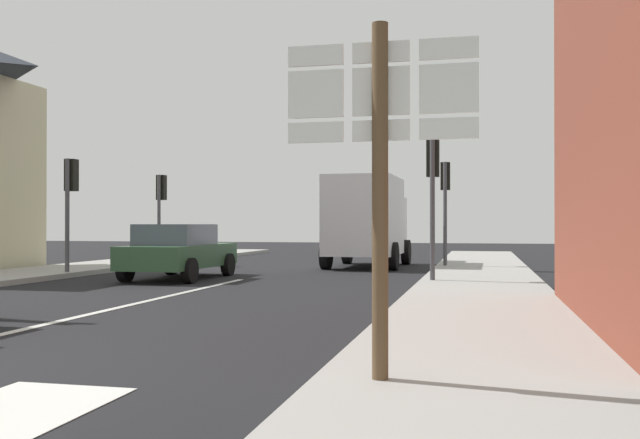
% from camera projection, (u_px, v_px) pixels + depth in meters
% --- Properties ---
extents(ground_plane, '(80.00, 80.00, 0.00)m').
position_uv_depth(ground_plane, '(213.00, 286.00, 16.60)').
color(ground_plane, black).
extents(sidewalk_right, '(2.86, 44.00, 0.14)m').
position_uv_depth(sidewalk_right, '(481.00, 298.00, 13.26)').
color(sidewalk_right, '#9E9B96').
rests_on(sidewalk_right, ground).
extents(lane_centre_stripe, '(0.16, 12.00, 0.01)m').
position_uv_depth(lane_centre_stripe, '(130.00, 305.00, 12.70)').
color(lane_centre_stripe, silver).
rests_on(lane_centre_stripe, ground).
extents(sedan_far, '(1.97, 4.20, 1.47)m').
position_uv_depth(sedan_far, '(179.00, 251.00, 18.85)').
color(sedan_far, '#2D5133').
rests_on(sedan_far, ground).
extents(delivery_truck, '(2.55, 5.04, 3.05)m').
position_uv_depth(delivery_truck, '(367.00, 219.00, 24.06)').
color(delivery_truck, silver).
rests_on(delivery_truck, ground).
extents(route_sign_post, '(1.66, 0.14, 3.20)m').
position_uv_depth(route_sign_post, '(380.00, 162.00, 6.04)').
color(route_sign_post, brown).
rests_on(route_sign_post, ground).
extents(traffic_light_far_right, '(0.30, 0.49, 3.49)m').
position_uv_depth(traffic_light_far_right, '(445.00, 190.00, 22.79)').
color(traffic_light_far_right, '#47474C').
rests_on(traffic_light_far_right, ground).
extents(traffic_light_near_right, '(0.30, 0.49, 3.52)m').
position_uv_depth(traffic_light_near_right, '(433.00, 177.00, 16.88)').
color(traffic_light_near_right, '#47474C').
rests_on(traffic_light_near_right, ground).
extents(traffic_light_near_left, '(0.30, 0.49, 3.31)m').
position_uv_depth(traffic_light_near_left, '(70.00, 190.00, 19.73)').
color(traffic_light_near_left, '#47474C').
rests_on(traffic_light_near_left, ground).
extents(traffic_light_far_left, '(0.30, 0.49, 3.25)m').
position_uv_depth(traffic_light_far_left, '(161.00, 198.00, 25.30)').
color(traffic_light_far_left, '#47474C').
rests_on(traffic_light_far_left, ground).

